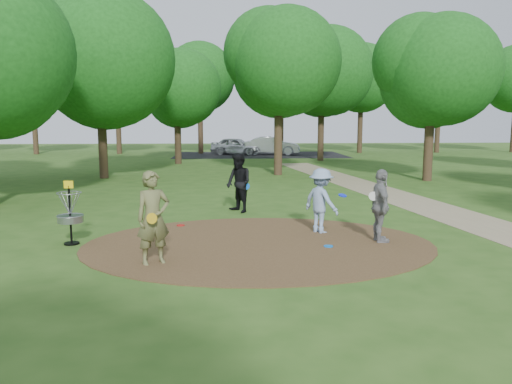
{
  "coord_description": "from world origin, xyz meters",
  "views": [
    {
      "loc": [
        -0.75,
        -11.63,
        2.99
      ],
      "look_at": [
        0.0,
        1.2,
        1.1
      ],
      "focal_mm": 35.0,
      "sensor_mm": 36.0,
      "label": 1
    }
  ],
  "objects": [
    {
      "name": "tree_ring",
      "position": [
        0.22,
        10.08,
        5.23
      ],
      "size": [
        37.26,
        45.72,
        9.23
      ],
      "color": "#332316",
      "rests_on": "ground"
    },
    {
      "name": "ground",
      "position": [
        0.0,
        0.0,
        0.0
      ],
      "size": [
        100.0,
        100.0,
        0.0
      ],
      "primitive_type": "plane",
      "color": "#2D5119",
      "rests_on": "ground"
    },
    {
      "name": "car_left",
      "position": [
        0.06,
        30.27,
        0.72
      ],
      "size": [
        4.57,
        3.02,
        1.45
      ],
      "primitive_type": "imported",
      "rotation": [
        0.0,
        0.0,
        1.23
      ],
      "color": "#ABAFB2",
      "rests_on": "ground"
    },
    {
      "name": "player_walking_with_disc",
      "position": [
        -0.38,
        4.24,
        0.95
      ],
      "size": [
        1.11,
        1.17,
        1.9
      ],
      "color": "black",
      "rests_on": "ground"
    },
    {
      "name": "car_right",
      "position": [
        2.99,
        29.84,
        0.77
      ],
      "size": [
        4.76,
        1.98,
        1.53
      ],
      "primitive_type": "imported",
      "rotation": [
        0.0,
        0.0,
        1.49
      ],
      "color": "#B2B6BB",
      "rests_on": "ground"
    },
    {
      "name": "disc_ground_red",
      "position": [
        -2.06,
        2.18,
        0.03
      ],
      "size": [
        0.22,
        0.22,
        0.02
      ],
      "primitive_type": "cylinder",
      "color": "#B71312",
      "rests_on": "dirt_clearing"
    },
    {
      "name": "player_throwing_with_disc",
      "position": [
        1.71,
        1.16,
        0.85
      ],
      "size": [
        1.3,
        1.27,
        1.71
      ],
      "color": "#85A0C7",
      "rests_on": "ground"
    },
    {
      "name": "player_waiting_with_disc",
      "position": [
        2.96,
        0.06,
        0.9
      ],
      "size": [
        0.53,
        1.05,
        1.79
      ],
      "color": "gray",
      "rests_on": "ground"
    },
    {
      "name": "disc_golf_basket",
      "position": [
        -4.5,
        0.3,
        0.87
      ],
      "size": [
        0.63,
        0.63,
        1.54
      ],
      "color": "black",
      "rests_on": "ground"
    },
    {
      "name": "disc_ground_blue",
      "position": [
        1.61,
        -0.36,
        0.03
      ],
      "size": [
        0.22,
        0.22,
        0.02
      ],
      "primitive_type": "cylinder",
      "color": "blue",
      "rests_on": "dirt_clearing"
    },
    {
      "name": "footpath",
      "position": [
        6.5,
        2.0,
        0.01
      ],
      "size": [
        7.55,
        39.89,
        0.01
      ],
      "primitive_type": "cube",
      "rotation": [
        0.0,
        0.0,
        0.14
      ],
      "color": "#8C7A5B",
      "rests_on": "ground"
    },
    {
      "name": "player_observer_with_disc",
      "position": [
        -2.27,
        -1.48,
        0.97
      ],
      "size": [
        0.84,
        0.74,
        1.94
      ],
      "color": "brown",
      "rests_on": "ground"
    },
    {
      "name": "parking_lot",
      "position": [
        2.0,
        30.0,
        0.0
      ],
      "size": [
        14.0,
        8.0,
        0.01
      ],
      "primitive_type": "cube",
      "color": "black",
      "rests_on": "ground"
    },
    {
      "name": "dirt_clearing",
      "position": [
        0.0,
        0.0,
        0.01
      ],
      "size": [
        8.4,
        8.4,
        0.02
      ],
      "primitive_type": "cylinder",
      "color": "#47301C",
      "rests_on": "ground"
    }
  ]
}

